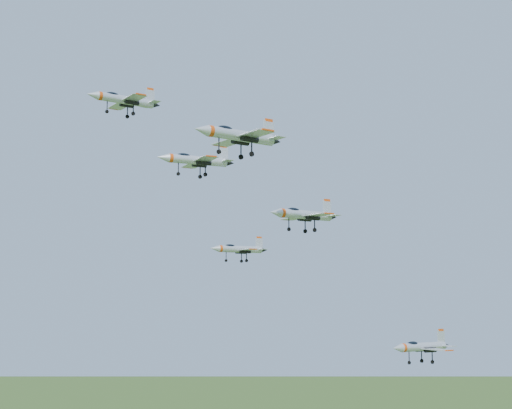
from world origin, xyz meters
name	(u,v)px	position (x,y,z in m)	size (l,w,h in m)	color
jet_lead	(124,100)	(-13.81, 14.50, 145.33)	(13.64, 11.46, 3.66)	silver
jet_left_high	(195,160)	(-3.90, 4.73, 133.77)	(13.41, 11.04, 3.59)	silver
jet_right_high	(238,135)	(-6.84, -21.81, 132.03)	(13.24, 11.16, 3.56)	silver
jet_left_low	(239,249)	(4.66, 7.20, 119.65)	(10.65, 8.82, 2.85)	silver
jet_right_low	(303,214)	(8.57, -9.33, 123.91)	(12.62, 10.61, 3.39)	silver
jet_trail	(421,347)	(36.44, 0.99, 103.07)	(13.85, 11.62, 3.71)	silver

